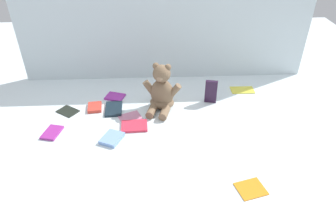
{
  "coord_description": "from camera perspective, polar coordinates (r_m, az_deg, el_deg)",
  "views": [
    {
      "loc": [
        -0.07,
        -1.35,
        0.95
      ],
      "look_at": [
        -0.01,
        -0.1,
        0.1
      ],
      "focal_mm": 33.44,
      "sensor_mm": 36.0,
      "label": 1
    }
  ],
  "objects": [
    {
      "name": "ground_plane",
      "position": [
        1.65,
        0.15,
        -0.9
      ],
      "size": [
        3.2,
        3.2,
        0.0
      ],
      "primitive_type": "plane",
      "color": "silver"
    },
    {
      "name": "backdrop_drape",
      "position": [
        1.92,
        -0.56,
        15.07
      ],
      "size": [
        1.74,
        0.03,
        0.64
      ],
      "primitive_type": "cube",
      "color": "silver",
      "rests_on": "ground_plane"
    },
    {
      "name": "teddy_bear",
      "position": [
        1.68,
        -1.15,
        3.64
      ],
      "size": [
        0.21,
        0.21,
        0.26
      ],
      "rotation": [
        0.0,
        0.0,
        -0.28
      ],
      "color": "#7A6047",
      "rests_on": "ground_plane"
    },
    {
      "name": "book_case_0",
      "position": [
        1.59,
        -6.15,
        -2.55
      ],
      "size": [
        0.13,
        0.1,
        0.01
      ],
      "primitive_type": "cube",
      "rotation": [
        0.0,
        0.0,
        4.75
      ],
      "color": "#D92D45",
      "rests_on": "ground_plane"
    },
    {
      "name": "book_case_1",
      "position": [
        1.64,
        -20.37,
        -3.53
      ],
      "size": [
        0.1,
        0.12,
        0.01
      ],
      "primitive_type": "cube",
      "rotation": [
        0.0,
        0.0,
        6.04
      ],
      "color": "#9A288D",
      "rests_on": "ground_plane"
    },
    {
      "name": "book_case_2",
      "position": [
        1.84,
        -9.64,
        2.75
      ],
      "size": [
        0.12,
        0.11,
        0.01
      ],
      "primitive_type": "cube",
      "rotation": [
        0.0,
        0.0,
        4.38
      ],
      "color": "purple",
      "rests_on": "ground_plane"
    },
    {
      "name": "book_case_3",
      "position": [
        1.93,
        13.4,
        3.99
      ],
      "size": [
        0.14,
        0.08,
        0.01
      ],
      "primitive_type": "cube",
      "rotation": [
        0.0,
        0.0,
        1.56
      ],
      "color": "yellow",
      "rests_on": "ground_plane"
    },
    {
      "name": "book_case_4",
      "position": [
        1.73,
        -9.87,
        0.57
      ],
      "size": [
        0.09,
        0.14,
        0.01
      ],
      "primitive_type": "cube",
      "rotation": [
        0.0,
        0.0,
        3.18
      ],
      "color": "#14222D",
      "rests_on": "ground_plane"
    },
    {
      "name": "book_case_5",
      "position": [
        1.52,
        -10.16,
        -4.74
      ],
      "size": [
        0.12,
        0.13,
        0.02
      ],
      "primitive_type": "cube",
      "rotation": [
        0.0,
        0.0,
        2.7
      ],
      "color": "#7BA3E3",
      "rests_on": "ground_plane"
    },
    {
      "name": "book_case_6",
      "position": [
        1.76,
        -13.21,
        0.85
      ],
      "size": [
        0.08,
        0.1,
        0.02
      ],
      "primitive_type": "cube",
      "rotation": [
        0.0,
        0.0,
        3.25
      ],
      "color": "red",
      "rests_on": "ground_plane"
    },
    {
      "name": "book_case_7",
      "position": [
        1.65,
        -6.87,
        -0.94
      ],
      "size": [
        0.14,
        0.13,
        0.01
      ],
      "primitive_type": "cube",
      "rotation": [
        0.0,
        0.0,
        5.13
      ],
      "color": "#BB6F90",
      "rests_on": "ground_plane"
    },
    {
      "name": "book_case_8",
      "position": [
        1.32,
        14.88,
        -13.32
      ],
      "size": [
        0.13,
        0.12,
        0.01
      ],
      "primitive_type": "cube",
      "rotation": [
        0.0,
        0.0,
        1.83
      ],
      "color": "orange",
      "rests_on": "ground_plane"
    },
    {
      "name": "book_case_9",
      "position": [
        1.78,
        -17.8,
        0.18
      ],
      "size": [
        0.13,
        0.13,
        0.01
      ],
      "primitive_type": "cube",
      "rotation": [
        0.0,
        0.0,
        4.09
      ],
      "color": "black",
      "rests_on": "ground_plane"
    },
    {
      "name": "book_case_10",
      "position": [
        1.76,
        7.83,
        3.69
      ],
      "size": [
        0.07,
        0.03,
        0.13
      ],
      "primitive_type": "cube",
      "rotation": [
        0.01,
        0.0,
        -0.2
      ],
      "color": "#29152E",
      "rests_on": "ground_plane"
    }
  ]
}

